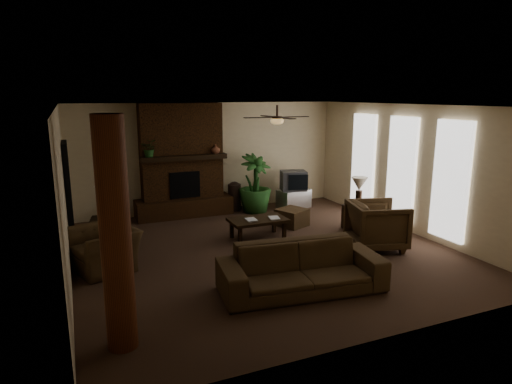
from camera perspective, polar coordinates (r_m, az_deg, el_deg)
name	(u,v)px	position (r m, az deg, el deg)	size (l,w,h in m)	color
room_shell	(264,181)	(8.38, 1.07, 1.46)	(7.00, 7.00, 7.00)	#4B3325
fireplace	(182,170)	(11.18, -9.48, 2.81)	(2.40, 0.70, 2.80)	#4C2B14
windows	(401,170)	(10.42, 18.22, 2.73)	(0.08, 3.65, 2.35)	white
log_column	(116,237)	(5.37, -17.65, -5.50)	(0.36, 0.36, 2.80)	brown
doorway	(69,195)	(9.51, -22.99, -0.37)	(0.10, 1.00, 2.10)	black
ceiling_fan	(277,119)	(8.68, 2.73, 9.35)	(1.35, 1.35, 0.37)	#322116
sofa	(302,261)	(6.93, 5.91, -8.78)	(2.54, 0.74, 0.99)	#4C3720
armchair_left	(103,242)	(8.18, -19.07, -6.12)	(1.12, 0.73, 0.98)	#4C3720
armchair_right	(377,223)	(9.07, 15.35, -3.87)	(1.01, 0.94, 1.04)	#4C3720
coffee_table	(258,221)	(9.38, 0.24, -3.80)	(1.20, 0.70, 0.43)	black
ottoman	(292,217)	(10.34, 4.66, -3.28)	(0.60, 0.60, 0.40)	#4C3720
tv_stand	(294,199)	(11.96, 4.89, -0.87)	(0.85, 0.50, 0.50)	silver
tv	(294,181)	(11.78, 4.86, 1.48)	(0.76, 0.67, 0.52)	#3B3B3E
floor_vase	(234,194)	(11.64, -2.80, -0.29)	(0.34, 0.34, 0.77)	#32221C
floor_plant	(255,196)	(11.46, -0.15, -0.52)	(0.84, 1.51, 0.84)	#285622
side_table_left	(104,231)	(9.57, -18.96, -4.77)	(0.50, 0.50, 0.55)	black
lamp_left	(104,196)	(9.43, -19.03, -0.45)	(0.44, 0.44, 0.65)	#322116
side_table_right	(357,218)	(10.26, 12.87, -3.25)	(0.50, 0.50, 0.55)	black
lamp_right	(359,186)	(10.12, 13.17, 0.76)	(0.36, 0.36, 0.65)	#322116
mantel_plant	(150,150)	(10.68, -13.54, 5.27)	(0.38, 0.42, 0.33)	#285622
mantel_vase	(216,149)	(11.08, -5.23, 5.53)	(0.22, 0.23, 0.22)	brown
book_a	(246,214)	(9.17, -1.28, -2.87)	(0.22, 0.03, 0.29)	#999999
book_b	(269,212)	(9.33, 1.72, -2.60)	(0.21, 0.02, 0.29)	#999999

